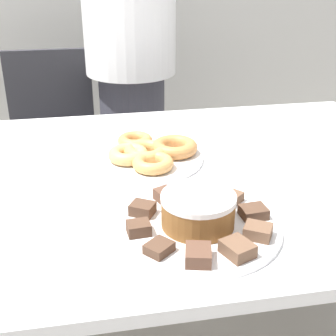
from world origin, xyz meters
TOP-DOWN VIEW (x-y plane):
  - table at (0.00, 0.00)m, footprint 1.60×1.04m
  - person_standing at (0.05, 0.95)m, footprint 0.40×0.40m
  - office_chair_left at (-0.32, 0.95)m, footprint 0.44×0.44m
  - plate_cake at (0.05, -0.28)m, footprint 0.36×0.36m
  - plate_donuts at (-0.01, 0.09)m, footprint 0.32×0.32m
  - frosted_cake at (0.05, -0.28)m, footprint 0.16×0.16m
  - lamington_0 at (0.08, -0.16)m, footprint 0.06×0.06m
  - lamington_1 at (0.00, -0.17)m, footprint 0.05×0.06m
  - lamington_2 at (-0.06, -0.22)m, footprint 0.07×0.06m
  - lamington_3 at (-0.08, -0.29)m, footprint 0.05×0.04m
  - lamington_4 at (-0.05, -0.37)m, footprint 0.07×0.07m
  - lamington_5 at (0.02, -0.41)m, footprint 0.06×0.07m
  - lamington_6 at (0.10, -0.40)m, footprint 0.07×0.07m
  - lamington_7 at (0.16, -0.35)m, footprint 0.07×0.07m
  - lamington_8 at (0.18, -0.27)m, footprint 0.06×0.05m
  - lamington_9 at (0.15, -0.20)m, footprint 0.07×0.07m
  - donut_0 at (-0.01, 0.09)m, footprint 0.12×0.12m
  - donut_1 at (-0.06, 0.08)m, footprint 0.11×0.11m
  - donut_2 at (0.00, 0.01)m, footprint 0.11×0.11m
  - donut_3 at (0.08, 0.11)m, footprint 0.13×0.13m
  - donut_4 at (-0.03, 0.18)m, footprint 0.10×0.10m

SIDE VIEW (x-z plane):
  - office_chair_left at x=-0.32m, z-range -0.02..0.86m
  - table at x=0.00m, z-range 0.30..1.05m
  - plate_cake at x=0.05m, z-range 0.75..0.76m
  - plate_donuts at x=-0.01m, z-range 0.75..0.76m
  - lamington_4 at x=-0.05m, z-range 0.76..0.78m
  - lamington_0 at x=0.08m, z-range 0.76..0.78m
  - lamington_9 at x=0.15m, z-range 0.76..0.78m
  - lamington_8 at x=0.18m, z-range 0.76..0.78m
  - lamington_3 at x=-0.08m, z-range 0.76..0.79m
  - lamington_2 at x=-0.06m, z-range 0.76..0.79m
  - lamington_7 at x=0.16m, z-range 0.76..0.79m
  - lamington_6 at x=0.10m, z-range 0.76..0.79m
  - lamington_1 at x=0.00m, z-range 0.76..0.79m
  - lamington_5 at x=0.02m, z-range 0.76..0.79m
  - donut_4 at x=-0.03m, z-range 0.76..0.79m
  - donut_2 at x=0.00m, z-range 0.76..0.79m
  - donut_0 at x=-0.01m, z-range 0.76..0.80m
  - donut_1 at x=-0.06m, z-range 0.76..0.80m
  - donut_3 at x=0.08m, z-range 0.76..0.80m
  - frosted_cake at x=0.05m, z-range 0.76..0.83m
  - person_standing at x=0.05m, z-range 0.03..1.67m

